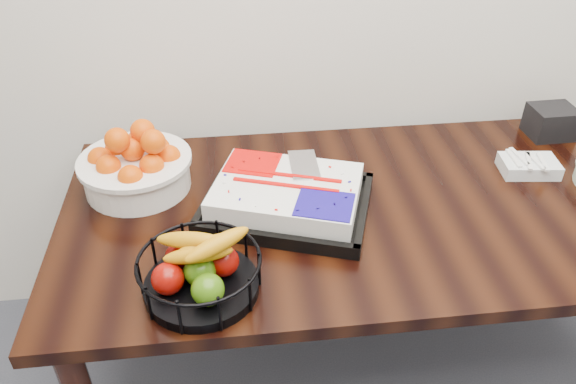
{
  "coord_description": "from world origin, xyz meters",
  "views": [
    {
      "loc": [
        -0.4,
        0.72,
        1.72
      ],
      "look_at": [
        -0.25,
        1.97,
        0.83
      ],
      "focal_mm": 35.0,
      "sensor_mm": 36.0,
      "label": 1
    }
  ],
  "objects": [
    {
      "name": "table",
      "position": [
        0.0,
        2.0,
        0.66
      ],
      "size": [
        1.8,
        0.9,
        0.75
      ],
      "color": "black",
      "rests_on": "ground"
    },
    {
      "name": "cake_tray",
      "position": [
        -0.25,
        2.0,
        0.79
      ],
      "size": [
        0.55,
        0.49,
        0.09
      ],
      "color": "black",
      "rests_on": "table"
    },
    {
      "name": "tangerine_bowl",
      "position": [
        -0.69,
        2.17,
        0.84
      ],
      "size": [
        0.33,
        0.33,
        0.21
      ],
      "color": "white",
      "rests_on": "table"
    },
    {
      "name": "fruit_basket",
      "position": [
        -0.49,
        1.7,
        0.81
      ],
      "size": [
        0.29,
        0.29,
        0.16
      ],
      "color": "black",
      "rests_on": "table"
    },
    {
      "name": "fork_bag",
      "position": [
        0.52,
        2.11,
        0.77
      ],
      "size": [
        0.18,
        0.13,
        0.05
      ],
      "color": "silver",
      "rests_on": "table"
    },
    {
      "name": "napkin_box",
      "position": [
        0.7,
        2.32,
        0.8
      ],
      "size": [
        0.15,
        0.13,
        0.1
      ],
      "primitive_type": "cube",
      "rotation": [
        0.0,
        0.0,
        0.02
      ],
      "color": "black",
      "rests_on": "table"
    }
  ]
}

